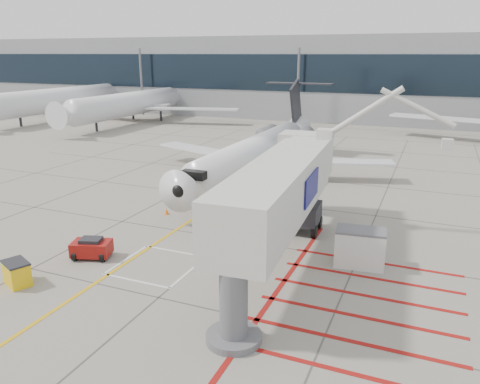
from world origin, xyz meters
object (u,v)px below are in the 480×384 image
at_px(jet_bridge, 278,201).
at_px(spill_bin, 17,273).
at_px(regional_jet, 244,139).
at_px(pushback_tug, 92,247).

xyz_separation_m(jet_bridge, spill_bin, (-11.47, -6.49, -3.30)).
height_order(regional_jet, jet_bridge, regional_jet).
bearing_deg(jet_bridge, pushback_tug, -170.11).
xyz_separation_m(regional_jet, jet_bridge, (7.97, -14.92, -0.17)).
bearing_deg(pushback_tug, regional_jet, 64.17).
height_order(jet_bridge, pushback_tug, jet_bridge).
xyz_separation_m(pushback_tug, spill_bin, (-1.28, -4.03, 0.01)).
distance_m(jet_bridge, spill_bin, 13.58).
height_order(pushback_tug, spill_bin, spill_bin).
bearing_deg(regional_jet, spill_bin, -98.65).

